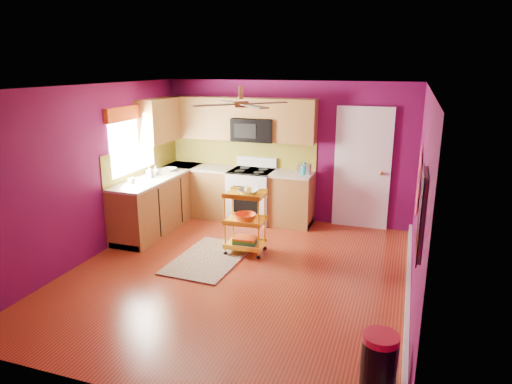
% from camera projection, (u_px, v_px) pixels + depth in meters
% --- Properties ---
extents(ground, '(5.00, 5.00, 0.00)m').
position_uv_depth(ground, '(237.00, 274.00, 6.24)').
color(ground, maroon).
rests_on(ground, ground).
extents(room_envelope, '(4.54, 5.04, 2.52)m').
position_uv_depth(room_envelope, '(238.00, 157.00, 5.79)').
color(room_envelope, '#5D0A42').
rests_on(room_envelope, ground).
extents(lower_cabinets, '(2.81, 2.31, 0.94)m').
position_uv_depth(lower_cabinets, '(203.00, 199.00, 8.19)').
color(lower_cabinets, brown).
rests_on(lower_cabinets, ground).
extents(electric_range, '(0.76, 0.66, 1.13)m').
position_uv_depth(electric_range, '(252.00, 195.00, 8.26)').
color(electric_range, white).
rests_on(electric_range, ground).
extents(upper_cabinetry, '(2.80, 2.30, 1.26)m').
position_uv_depth(upper_cabinetry, '(215.00, 121.00, 8.12)').
color(upper_cabinetry, brown).
rests_on(upper_cabinetry, ground).
extents(left_window, '(0.08, 1.35, 1.08)m').
position_uv_depth(left_window, '(132.00, 130.00, 7.41)').
color(left_window, white).
rests_on(left_window, ground).
extents(panel_door, '(0.95, 0.11, 2.15)m').
position_uv_depth(panel_door, '(362.00, 170.00, 7.79)').
color(panel_door, white).
rests_on(panel_door, ground).
extents(right_wall_art, '(0.04, 2.74, 1.04)m').
position_uv_depth(right_wall_art, '(420.00, 193.00, 4.85)').
color(right_wall_art, black).
rests_on(right_wall_art, ground).
extents(ceiling_fan, '(1.01, 1.01, 0.26)m').
position_uv_depth(ceiling_fan, '(241.00, 103.00, 5.80)').
color(ceiling_fan, '#BF8C3F').
rests_on(ceiling_fan, ground).
extents(shag_rug, '(0.96, 1.51, 0.02)m').
position_uv_depth(shag_rug, '(209.00, 258.00, 6.71)').
color(shag_rug, '#311A10').
rests_on(shag_rug, ground).
extents(rolling_cart, '(0.60, 0.45, 1.05)m').
position_uv_depth(rolling_cart, '(246.00, 219.00, 6.79)').
color(rolling_cart, yellow).
rests_on(rolling_cart, ground).
extents(trash_can, '(0.33, 0.35, 0.59)m').
position_uv_depth(trash_can, '(379.00, 366.00, 3.88)').
color(trash_can, black).
rests_on(trash_can, ground).
extents(teal_kettle, '(0.18, 0.18, 0.21)m').
position_uv_depth(teal_kettle, '(304.00, 169.00, 7.85)').
color(teal_kettle, teal).
rests_on(teal_kettle, lower_cabinets).
extents(toaster, '(0.22, 0.15, 0.18)m').
position_uv_depth(toaster, '(304.00, 169.00, 7.84)').
color(toaster, beige).
rests_on(toaster, lower_cabinets).
extents(soap_bottle_a, '(0.09, 0.09, 0.20)m').
position_uv_depth(soap_bottle_a, '(150.00, 172.00, 7.59)').
color(soap_bottle_a, '#EA3F72').
rests_on(soap_bottle_a, lower_cabinets).
extents(soap_bottle_b, '(0.13, 0.13, 0.16)m').
position_uv_depth(soap_bottle_b, '(156.00, 170.00, 7.76)').
color(soap_bottle_b, white).
rests_on(soap_bottle_b, lower_cabinets).
extents(counter_dish, '(0.23, 0.23, 0.06)m').
position_uv_depth(counter_dish, '(170.00, 169.00, 8.08)').
color(counter_dish, white).
rests_on(counter_dish, lower_cabinets).
extents(counter_cup, '(0.11, 0.11, 0.09)m').
position_uv_depth(counter_cup, '(132.00, 181.00, 7.24)').
color(counter_cup, white).
rests_on(counter_cup, lower_cabinets).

